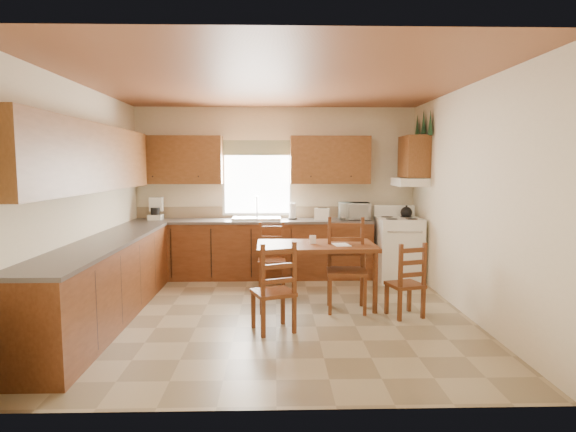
{
  "coord_description": "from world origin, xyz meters",
  "views": [
    {
      "loc": [
        -0.0,
        -5.57,
        1.77
      ],
      "look_at": [
        0.15,
        0.3,
        1.15
      ],
      "focal_mm": 30.0,
      "sensor_mm": 36.0,
      "label": 1
    }
  ],
  "objects_px": {
    "stove": "(398,250)",
    "chair_near_right": "(405,279)",
    "chair_far_right": "(347,265)",
    "microwave": "(354,211)",
    "chair_near_left": "(273,286)",
    "dining_table": "(316,275)",
    "chair_far_left": "(272,256)"
  },
  "relations": [
    {
      "from": "stove",
      "to": "chair_far_right",
      "type": "height_order",
      "value": "chair_far_right"
    },
    {
      "from": "chair_far_left",
      "to": "chair_far_right",
      "type": "bearing_deg",
      "value": -50.28
    },
    {
      "from": "stove",
      "to": "microwave",
      "type": "height_order",
      "value": "microwave"
    },
    {
      "from": "chair_near_left",
      "to": "chair_far_right",
      "type": "bearing_deg",
      "value": -162.5
    },
    {
      "from": "stove",
      "to": "microwave",
      "type": "xyz_separation_m",
      "value": [
        -0.64,
        0.29,
        0.58
      ]
    },
    {
      "from": "chair_near_left",
      "to": "chair_far_right",
      "type": "distance_m",
      "value": 1.13
    },
    {
      "from": "chair_near_left",
      "to": "chair_near_right",
      "type": "relative_size",
      "value": 1.1
    },
    {
      "from": "chair_near_left",
      "to": "chair_near_right",
      "type": "height_order",
      "value": "chair_near_left"
    },
    {
      "from": "microwave",
      "to": "chair_far_right",
      "type": "xyz_separation_m",
      "value": [
        -0.38,
        -1.8,
        -0.49
      ]
    },
    {
      "from": "chair_far_right",
      "to": "chair_near_left",
      "type": "bearing_deg",
      "value": -137.41
    },
    {
      "from": "microwave",
      "to": "dining_table",
      "type": "relative_size",
      "value": 0.3
    },
    {
      "from": "dining_table",
      "to": "chair_near_right",
      "type": "xyz_separation_m",
      "value": [
        1.01,
        -0.47,
        0.05
      ]
    },
    {
      "from": "chair_far_left",
      "to": "chair_far_right",
      "type": "xyz_separation_m",
      "value": [
        0.92,
        -1.09,
        0.09
      ]
    },
    {
      "from": "stove",
      "to": "chair_near_left",
      "type": "xyz_separation_m",
      "value": [
        -1.91,
        -2.21,
        0.01
      ]
    },
    {
      "from": "stove",
      "to": "chair_near_right",
      "type": "relative_size",
      "value": 1.08
    },
    {
      "from": "microwave",
      "to": "chair_near_right",
      "type": "height_order",
      "value": "microwave"
    },
    {
      "from": "chair_far_right",
      "to": "microwave",
      "type": "bearing_deg",
      "value": 82.53
    },
    {
      "from": "stove",
      "to": "chair_far_left",
      "type": "relative_size",
      "value": 1.02
    },
    {
      "from": "microwave",
      "to": "chair_far_right",
      "type": "bearing_deg",
      "value": -100.11
    },
    {
      "from": "chair_near_left",
      "to": "dining_table",
      "type": "bearing_deg",
      "value": -140.65
    },
    {
      "from": "stove",
      "to": "chair_far_left",
      "type": "xyz_separation_m",
      "value": [
        -1.94,
        -0.42,
        -0.01
      ]
    },
    {
      "from": "microwave",
      "to": "chair_far_left",
      "type": "bearing_deg",
      "value": -149.62
    },
    {
      "from": "chair_far_left",
      "to": "chair_far_right",
      "type": "relative_size",
      "value": 0.84
    },
    {
      "from": "microwave",
      "to": "chair_far_right",
      "type": "height_order",
      "value": "microwave"
    },
    {
      "from": "stove",
      "to": "chair_far_right",
      "type": "bearing_deg",
      "value": -123.8
    },
    {
      "from": "microwave",
      "to": "chair_far_left",
      "type": "distance_m",
      "value": 1.59
    },
    {
      "from": "chair_near_right",
      "to": "chair_far_left",
      "type": "bearing_deg",
      "value": -57.14
    },
    {
      "from": "dining_table",
      "to": "chair_far_left",
      "type": "distance_m",
      "value": 1.04
    },
    {
      "from": "chair_far_left",
      "to": "dining_table",
      "type": "bearing_deg",
      "value": -57.16
    },
    {
      "from": "chair_near_right",
      "to": "chair_far_left",
      "type": "distance_m",
      "value": 2.06
    },
    {
      "from": "microwave",
      "to": "chair_far_left",
      "type": "height_order",
      "value": "microwave"
    },
    {
      "from": "chair_near_left",
      "to": "chair_far_left",
      "type": "distance_m",
      "value": 1.79
    }
  ]
}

